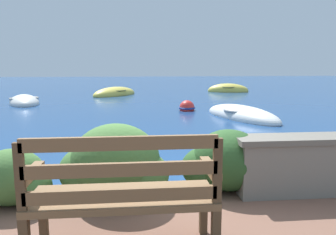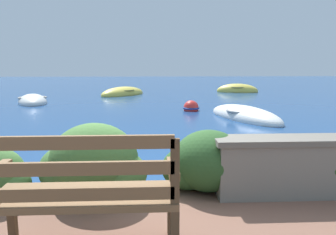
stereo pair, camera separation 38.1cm
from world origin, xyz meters
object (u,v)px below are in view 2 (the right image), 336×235
at_px(rowboat_nearest, 244,116).
at_px(rowboat_mid, 33,102).
at_px(rowboat_far, 123,94).
at_px(mooring_buoy, 191,108).
at_px(park_bench, 84,192).
at_px(rowboat_outer, 237,91).

distance_m(rowboat_nearest, rowboat_mid, 8.80).
xyz_separation_m(rowboat_far, mooring_buoy, (2.88, -5.98, 0.03)).
xyz_separation_m(rowboat_nearest, rowboat_mid, (-7.70, 4.25, 0.00)).
bearing_deg(rowboat_nearest, park_bench, 136.08).
bearing_deg(rowboat_far, park_bench, -137.16).
xyz_separation_m(rowboat_far, rowboat_outer, (6.49, 1.55, 0.01)).
bearing_deg(rowboat_outer, rowboat_far, -151.39).
height_order(park_bench, rowboat_nearest, park_bench).
height_order(rowboat_mid, rowboat_outer, rowboat_outer).
height_order(rowboat_mid, rowboat_far, rowboat_far).
relative_size(rowboat_nearest, rowboat_mid, 1.24).
bearing_deg(rowboat_nearest, rowboat_outer, -33.31).
height_order(park_bench, rowboat_far, park_bench).
height_order(rowboat_far, mooring_buoy, rowboat_far).
height_order(rowboat_nearest, mooring_buoy, rowboat_nearest).
distance_m(rowboat_nearest, rowboat_far, 8.81).
bearing_deg(mooring_buoy, rowboat_outer, 64.37).
height_order(rowboat_far, rowboat_outer, rowboat_outer).
height_order(rowboat_nearest, rowboat_outer, rowboat_outer).
xyz_separation_m(rowboat_nearest, rowboat_far, (-4.27, 7.70, 0.01)).
bearing_deg(rowboat_mid, rowboat_far, 113.80).
relative_size(park_bench, rowboat_nearest, 0.40).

